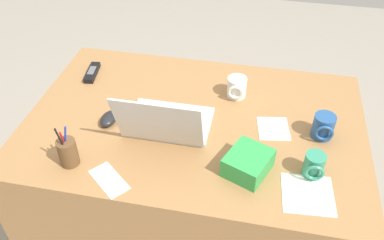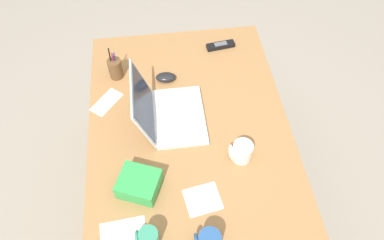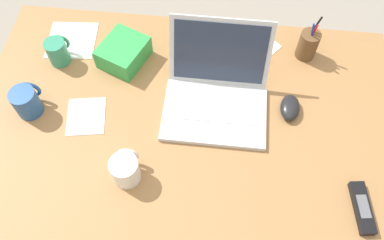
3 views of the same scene
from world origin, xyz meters
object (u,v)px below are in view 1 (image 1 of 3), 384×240
object	(u,v)px
cordless_phone	(92,72)
snack_bag	(248,163)
coffee_mug_white	(323,127)
coffee_mug_spare	(237,87)
coffee_mug_tall	(314,166)
pen_holder	(68,152)
laptop	(166,122)
computer_mouse	(109,119)

from	to	relation	value
cordless_phone	snack_bag	bearing A→B (deg)	149.05
coffee_mug_white	coffee_mug_spare	bearing A→B (deg)	-28.72
coffee_mug_tall	snack_bag	bearing A→B (deg)	6.22
snack_bag	pen_holder	bearing A→B (deg)	8.18
coffee_mug_tall	cordless_phone	world-z (taller)	coffee_mug_tall
laptop	snack_bag	world-z (taller)	laptop
coffee_mug_white	laptop	bearing A→B (deg)	9.12
coffee_mug_white	pen_holder	world-z (taller)	pen_holder
laptop	coffee_mug_tall	world-z (taller)	laptop
laptop	cordless_phone	world-z (taller)	laptop
pen_holder	coffee_mug_tall	bearing A→B (deg)	-172.33
coffee_mug_tall	snack_bag	world-z (taller)	coffee_mug_tall
coffee_mug_spare	pen_holder	bearing A→B (deg)	44.12
coffee_mug_spare	snack_bag	bearing A→B (deg)	101.90
computer_mouse	coffee_mug_tall	xyz separation A→B (m)	(-0.83, 0.13, 0.03)
coffee_mug_spare	pen_holder	size ratio (longest dim) A/B	0.55
pen_holder	coffee_mug_white	bearing A→B (deg)	-159.85
cordless_phone	coffee_mug_white	bearing A→B (deg)	167.72
laptop	pen_holder	world-z (taller)	laptop
pen_holder	snack_bag	xyz separation A→B (m)	(-0.65, -0.09, -0.02)
coffee_mug_spare	snack_bag	world-z (taller)	coffee_mug_spare
computer_mouse	snack_bag	xyz separation A→B (m)	(-0.59, 0.16, 0.02)
coffee_mug_tall	pen_holder	xyz separation A→B (m)	(0.89, 0.12, 0.01)
cordless_phone	snack_bag	xyz separation A→B (m)	(-0.80, 0.48, 0.03)
laptop	coffee_mug_spare	world-z (taller)	laptop
cordless_phone	snack_bag	distance (m)	0.94
laptop	pen_holder	distance (m)	0.39
coffee_mug_white	coffee_mug_tall	world-z (taller)	coffee_mug_white
laptop	coffee_mug_spare	size ratio (longest dim) A/B	3.47
coffee_mug_white	coffee_mug_tall	bearing A→B (deg)	79.35
laptop	cordless_phone	xyz separation A→B (m)	(0.46, -0.33, -0.04)
laptop	snack_bag	size ratio (longest dim) A/B	2.12
coffee_mug_spare	laptop	bearing A→B (deg)	50.35
cordless_phone	computer_mouse	bearing A→B (deg)	122.70
computer_mouse	coffee_mug_tall	bearing A→B (deg)	175.60
coffee_mug_spare	snack_bag	size ratio (longest dim) A/B	0.61
computer_mouse	snack_bag	world-z (taller)	snack_bag
cordless_phone	coffee_mug_tall	bearing A→B (deg)	156.23
coffee_mug_tall	coffee_mug_spare	distance (m)	0.54
coffee_mug_spare	pen_holder	distance (m)	0.78
laptop	snack_bag	xyz separation A→B (m)	(-0.34, 0.15, -0.01)
cordless_phone	snack_bag	size ratio (longest dim) A/B	1.00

